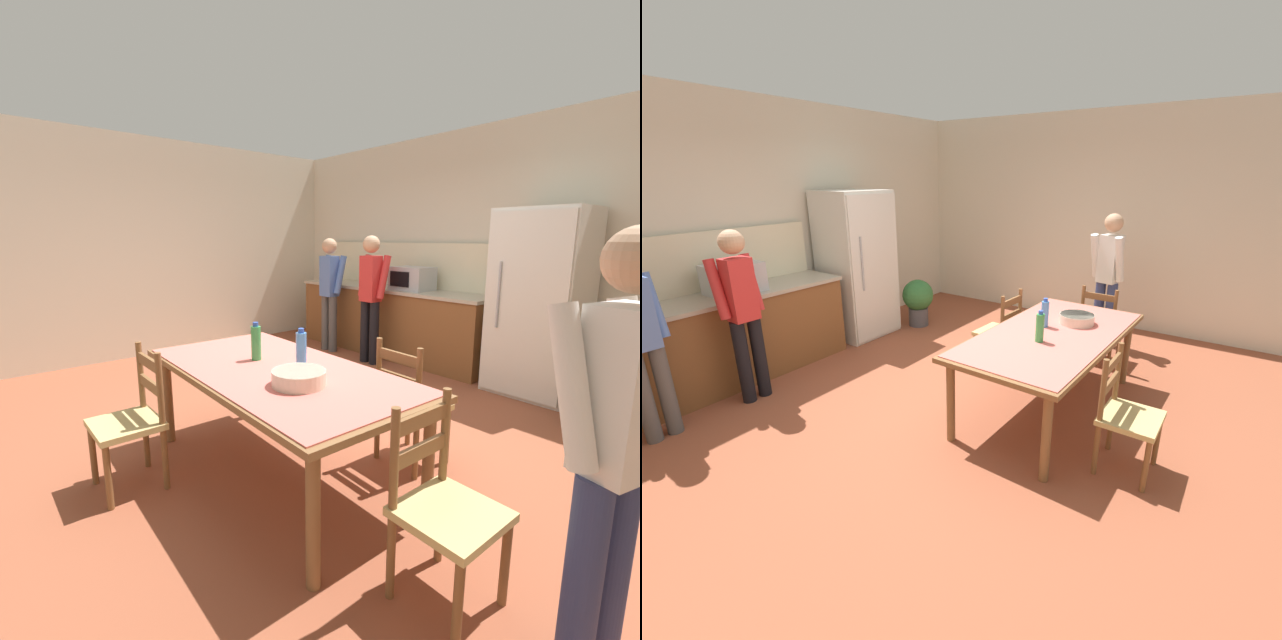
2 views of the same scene
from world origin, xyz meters
TOP-DOWN VIEW (x-y plane):
  - ground_plane at (0.00, 0.00)m, footprint 8.32×8.32m
  - wall_back at (0.00, 2.66)m, footprint 6.52×0.12m
  - wall_left at (-3.26, 0.00)m, footprint 0.12×5.20m
  - kitchen_counter at (-1.11, 2.23)m, footprint 2.98×0.66m
  - counter_splashback at (-1.11, 2.54)m, footprint 2.94×0.03m
  - refrigerator at (0.89, 2.19)m, footprint 0.82×0.73m
  - microwave at (-0.73, 2.21)m, footprint 0.50×0.39m
  - dining_table at (0.47, -0.74)m, footprint 2.10×1.09m
  - bottle_near_centre at (0.21, -0.73)m, footprint 0.07×0.07m
  - bottle_off_centre at (0.58, -0.61)m, footprint 0.07×0.07m
  - serving_bowl at (0.83, -0.83)m, footprint 0.32×0.32m
  - chair_side_near_left at (-0.02, -1.54)m, footprint 0.42×0.40m
  - chair_side_far_right at (0.96, 0.06)m, footprint 0.44×0.42m
  - chair_head_end at (1.80, -0.78)m, footprint 0.41×0.43m
  - person_at_sink at (-1.77, 1.71)m, footprint 0.40×0.28m
  - person_at_counter at (-0.96, 1.69)m, footprint 0.41×0.28m
  - person_by_table at (2.35, -0.65)m, footprint 0.34×0.46m
  - potted_plant at (1.58, 1.76)m, footprint 0.44×0.44m

SIDE VIEW (x-z plane):
  - ground_plane at x=0.00m, z-range 0.00..0.00m
  - potted_plant at x=1.58m, z-range 0.05..0.72m
  - chair_side_near_left at x=-0.02m, z-range -0.01..0.90m
  - chair_side_far_right at x=0.96m, z-range -0.01..0.90m
  - chair_head_end at x=1.80m, z-range -0.01..0.90m
  - kitchen_counter at x=-1.11m, z-range 0.00..0.94m
  - dining_table at x=0.47m, z-range 0.31..1.06m
  - serving_bowl at x=0.83m, z-range 0.76..0.85m
  - bottle_near_centre at x=0.21m, z-range 0.74..1.01m
  - bottle_off_centre at x=0.58m, z-range 0.74..1.01m
  - person_at_sink at x=-1.77m, z-range 0.10..1.69m
  - person_at_counter at x=-0.96m, z-range 0.10..1.73m
  - person_by_table at x=2.35m, z-range 0.10..1.75m
  - refrigerator at x=0.89m, z-range 0.00..1.89m
  - microwave at x=-0.73m, z-range 0.93..1.23m
  - counter_splashback at x=-1.11m, z-range 0.93..1.53m
  - wall_back at x=0.00m, z-range 0.00..2.90m
  - wall_left at x=-3.26m, z-range 0.00..2.90m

